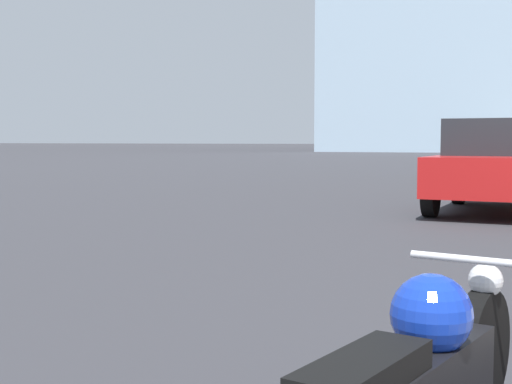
{
  "coord_description": "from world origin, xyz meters",
  "views": [
    {
      "loc": [
        3.6,
        2.43,
        1.26
      ],
      "look_at": [
        1.82,
        7.21,
        0.88
      ],
      "focal_mm": 50.0,
      "sensor_mm": 36.0,
      "label": 1
    }
  ],
  "objects": [
    {
      "name": "parked_car_red",
      "position": [
        3.16,
        15.47,
        0.82
      ],
      "size": [
        2.1,
        4.36,
        1.6
      ],
      "rotation": [
        0.0,
        0.0,
        -0.09
      ],
      "color": "red",
      "rests_on": "ground_plane"
    },
    {
      "name": "parked_car_yellow",
      "position": [
        3.08,
        26.38,
        0.85
      ],
      "size": [
        1.87,
        3.89,
        1.71
      ],
      "rotation": [
        0.0,
        0.0,
        -0.01
      ],
      "color": "gold",
      "rests_on": "ground_plane"
    },
    {
      "name": "parked_car_silver",
      "position": [
        2.74,
        37.96,
        0.86
      ],
      "size": [
        2.15,
        3.96,
        1.71
      ],
      "rotation": [
        0.0,
        0.0,
        0.07
      ],
      "color": "#BCBCC1",
      "rests_on": "ground_plane"
    },
    {
      "name": "parked_car_white",
      "position": [
        3.04,
        50.7,
        0.79
      ],
      "size": [
        2.25,
        4.08,
        1.58
      ],
      "rotation": [
        0.0,
        0.0,
        0.09
      ],
      "color": "silver",
      "rests_on": "ground_plane"
    }
  ]
}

